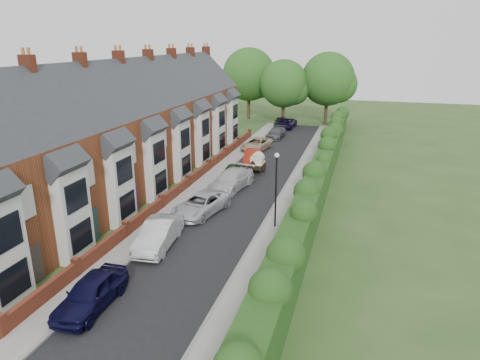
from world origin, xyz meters
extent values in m
plane|color=#2D4C1E|center=(0.00, 0.00, 0.00)|extent=(140.00, 140.00, 0.00)
cube|color=black|center=(-0.50, 11.00, 0.01)|extent=(6.00, 58.00, 0.02)
cube|color=gray|center=(3.60, 11.00, 0.06)|extent=(2.20, 58.00, 0.12)
cube|color=gray|center=(-4.35, 11.00, 0.06)|extent=(1.70, 58.00, 0.12)
cube|color=gray|center=(2.55, 11.00, 0.07)|extent=(0.18, 58.00, 0.13)
cube|color=gray|center=(-3.55, 11.00, 0.07)|extent=(0.18, 58.00, 0.13)
cube|color=#173A12|center=(5.40, 11.00, 1.25)|extent=(1.50, 58.00, 2.50)
cube|color=#964826|center=(-11.00, 10.00, 3.25)|extent=(8.00, 40.00, 6.50)
cube|color=#2A2D33|center=(-11.00, 10.00, 6.50)|extent=(8.00, 40.20, 8.00)
cube|color=silver|center=(-6.65, -8.10, 2.60)|extent=(0.70, 2.40, 5.20)
cube|color=black|center=(-6.28, -8.10, 1.40)|extent=(0.06, 1.80, 1.60)
cube|color=black|center=(-6.28, -8.10, 3.80)|extent=(0.06, 1.80, 1.60)
cube|color=#3F2D2D|center=(-6.96, -6.00, 1.05)|extent=(0.08, 0.90, 2.10)
cube|color=silver|center=(-6.95, -6.10, 4.40)|extent=(0.12, 1.20, 1.60)
cube|color=silver|center=(-6.65, -3.10, 2.60)|extent=(0.70, 2.40, 5.20)
cube|color=black|center=(-6.28, -3.10, 1.40)|extent=(0.06, 1.80, 1.60)
cube|color=black|center=(-6.28, -3.10, 3.80)|extent=(0.06, 1.80, 1.60)
cube|color=#2A2D33|center=(-6.80, -3.10, 5.60)|extent=(1.70, 2.60, 1.70)
cube|color=#3F2D2D|center=(-6.96, -1.00, 1.05)|extent=(0.08, 0.90, 2.10)
cube|color=silver|center=(-6.95, -1.10, 4.40)|extent=(0.12, 1.20, 1.60)
cube|color=silver|center=(-6.65, 1.90, 2.60)|extent=(0.70, 2.40, 5.20)
cube|color=black|center=(-6.28, 1.90, 1.40)|extent=(0.06, 1.80, 1.60)
cube|color=black|center=(-6.28, 1.90, 3.80)|extent=(0.06, 1.80, 1.60)
cube|color=#2A2D33|center=(-6.80, 1.90, 5.60)|extent=(1.70, 2.60, 1.70)
cube|color=#3F2D2D|center=(-6.96, 4.00, 1.05)|extent=(0.08, 0.90, 2.10)
cube|color=silver|center=(-6.95, 3.90, 4.40)|extent=(0.12, 1.20, 1.60)
cube|color=silver|center=(-6.65, 6.90, 2.60)|extent=(0.70, 2.40, 5.20)
cube|color=black|center=(-6.28, 6.90, 1.40)|extent=(0.06, 1.80, 1.60)
cube|color=black|center=(-6.28, 6.90, 3.80)|extent=(0.06, 1.80, 1.60)
cube|color=#2A2D33|center=(-6.80, 6.90, 5.60)|extent=(1.70, 2.60, 1.70)
cube|color=#3F2D2D|center=(-6.96, 9.00, 1.05)|extent=(0.08, 0.90, 2.10)
cube|color=silver|center=(-6.95, 8.90, 4.40)|extent=(0.12, 1.20, 1.60)
cube|color=silver|center=(-6.65, 11.90, 2.60)|extent=(0.70, 2.40, 5.20)
cube|color=black|center=(-6.28, 11.90, 1.40)|extent=(0.06, 1.80, 1.60)
cube|color=black|center=(-6.28, 11.90, 3.80)|extent=(0.06, 1.80, 1.60)
cube|color=#2A2D33|center=(-6.80, 11.90, 5.60)|extent=(1.70, 2.60, 1.70)
cube|color=#3F2D2D|center=(-6.96, 14.00, 1.05)|extent=(0.08, 0.90, 2.10)
cube|color=silver|center=(-6.95, 13.90, 4.40)|extent=(0.12, 1.20, 1.60)
cube|color=silver|center=(-6.65, 16.90, 2.60)|extent=(0.70, 2.40, 5.20)
cube|color=black|center=(-6.28, 16.90, 1.40)|extent=(0.06, 1.80, 1.60)
cube|color=black|center=(-6.28, 16.90, 3.80)|extent=(0.06, 1.80, 1.60)
cube|color=#2A2D33|center=(-6.80, 16.90, 5.60)|extent=(1.70, 2.60, 1.70)
cube|color=#3F2D2D|center=(-6.96, 19.00, 1.05)|extent=(0.08, 0.90, 2.10)
cube|color=silver|center=(-6.95, 18.90, 4.40)|extent=(0.12, 1.20, 1.60)
cube|color=silver|center=(-6.65, 21.90, 2.60)|extent=(0.70, 2.40, 5.20)
cube|color=black|center=(-6.28, 21.90, 1.40)|extent=(0.06, 1.80, 1.60)
cube|color=black|center=(-6.28, 21.90, 3.80)|extent=(0.06, 1.80, 1.60)
cube|color=#2A2D33|center=(-6.80, 21.90, 5.60)|extent=(1.70, 2.60, 1.70)
cube|color=#3F2D2D|center=(-6.96, 24.00, 1.05)|extent=(0.08, 0.90, 2.10)
cube|color=silver|center=(-6.95, 23.90, 4.40)|extent=(0.12, 1.20, 1.60)
cube|color=silver|center=(-6.65, 26.90, 2.60)|extent=(0.70, 2.40, 5.20)
cube|color=black|center=(-6.28, 26.90, 1.40)|extent=(0.06, 1.80, 1.60)
cube|color=black|center=(-6.28, 26.90, 3.80)|extent=(0.06, 1.80, 1.60)
cube|color=#2A2D33|center=(-6.80, 26.90, 5.60)|extent=(1.70, 2.60, 1.70)
cube|color=#3F2D2D|center=(-6.96, 29.00, 1.05)|extent=(0.08, 0.90, 2.10)
cube|color=silver|center=(-6.95, 28.90, 4.40)|extent=(0.12, 1.20, 1.60)
cube|color=maroon|center=(-11.00, 0.00, 10.30)|extent=(0.90, 0.50, 1.60)
cylinder|color=#9B562E|center=(-11.20, 0.00, 11.25)|extent=(0.20, 0.20, 0.50)
cylinder|color=#9B562E|center=(-10.80, 0.00, 11.25)|extent=(0.20, 0.20, 0.50)
cube|color=maroon|center=(-11.00, 5.00, 10.30)|extent=(0.90, 0.50, 1.60)
cylinder|color=#9B562E|center=(-11.20, 5.00, 11.25)|extent=(0.20, 0.20, 0.50)
cylinder|color=#9B562E|center=(-10.80, 5.00, 11.25)|extent=(0.20, 0.20, 0.50)
cube|color=maroon|center=(-11.00, 10.00, 10.30)|extent=(0.90, 0.50, 1.60)
cylinder|color=#9B562E|center=(-11.20, 10.00, 11.25)|extent=(0.20, 0.20, 0.50)
cylinder|color=#9B562E|center=(-10.80, 10.00, 11.25)|extent=(0.20, 0.20, 0.50)
cube|color=maroon|center=(-11.00, 15.00, 10.30)|extent=(0.90, 0.50, 1.60)
cylinder|color=#9B562E|center=(-11.20, 15.00, 11.25)|extent=(0.20, 0.20, 0.50)
cylinder|color=#9B562E|center=(-10.80, 15.00, 11.25)|extent=(0.20, 0.20, 0.50)
cube|color=maroon|center=(-11.00, 20.00, 10.30)|extent=(0.90, 0.50, 1.60)
cylinder|color=#9B562E|center=(-11.20, 20.00, 11.25)|extent=(0.20, 0.20, 0.50)
cylinder|color=#9B562E|center=(-10.80, 20.00, 11.25)|extent=(0.20, 0.20, 0.50)
cube|color=maroon|center=(-11.00, 25.00, 10.30)|extent=(0.90, 0.50, 1.60)
cylinder|color=#9B562E|center=(-11.20, 25.00, 11.25)|extent=(0.20, 0.20, 0.50)
cylinder|color=#9B562E|center=(-10.80, 25.00, 11.25)|extent=(0.20, 0.20, 0.50)
cube|color=maroon|center=(-11.00, 30.00, 10.30)|extent=(0.90, 0.50, 1.60)
cylinder|color=#9B562E|center=(-11.20, 30.00, 11.25)|extent=(0.20, 0.20, 0.50)
cylinder|color=#9B562E|center=(-10.80, 30.00, 11.25)|extent=(0.20, 0.20, 0.50)
cube|color=maroon|center=(-5.35, -7.50, 0.45)|extent=(0.30, 4.70, 0.90)
cube|color=maroon|center=(-5.35, -2.50, 0.45)|extent=(0.30, 4.70, 0.90)
cube|color=maroon|center=(-5.35, 2.50, 0.45)|extent=(0.30, 4.70, 0.90)
cube|color=maroon|center=(-5.35, 7.50, 0.45)|extent=(0.30, 4.70, 0.90)
cube|color=maroon|center=(-5.35, 12.50, 0.45)|extent=(0.30, 4.70, 0.90)
cube|color=maroon|center=(-5.35, 17.50, 0.45)|extent=(0.30, 4.70, 0.90)
cube|color=maroon|center=(-5.35, 22.50, 0.45)|extent=(0.30, 4.70, 0.90)
cube|color=maroon|center=(-5.35, 27.50, 0.45)|extent=(0.30, 4.70, 0.90)
cube|color=maroon|center=(-5.35, -10.00, 0.55)|extent=(0.35, 0.35, 1.10)
cube|color=maroon|center=(-5.35, -5.00, 0.55)|extent=(0.35, 0.35, 1.10)
cube|color=maroon|center=(-5.35, 0.00, 0.55)|extent=(0.35, 0.35, 1.10)
cube|color=maroon|center=(-5.35, 5.00, 0.55)|extent=(0.35, 0.35, 1.10)
cube|color=maroon|center=(-5.35, 10.00, 0.55)|extent=(0.35, 0.35, 1.10)
cube|color=maroon|center=(-5.35, 15.00, 0.55)|extent=(0.35, 0.35, 1.10)
cube|color=maroon|center=(-5.35, 20.00, 0.55)|extent=(0.35, 0.35, 1.10)
cube|color=maroon|center=(-5.35, 25.00, 0.55)|extent=(0.35, 0.35, 1.10)
cube|color=maroon|center=(-5.35, 30.00, 0.55)|extent=(0.35, 0.35, 1.10)
cylinder|color=black|center=(3.40, 4.00, 2.40)|extent=(0.12, 0.12, 4.80)
cylinder|color=black|center=(3.40, 4.00, 4.85)|extent=(0.20, 0.20, 0.10)
sphere|color=silver|center=(3.40, 4.00, 5.00)|extent=(0.32, 0.32, 0.32)
cylinder|color=#332316|center=(-3.00, 40.00, 2.38)|extent=(0.50, 0.50, 4.75)
sphere|color=#27531B|center=(-3.00, 40.00, 5.89)|extent=(6.80, 6.80, 6.80)
sphere|color=#27531B|center=(-1.64, 40.30, 5.23)|extent=(4.76, 4.76, 4.76)
cylinder|color=#332316|center=(3.00, 42.00, 2.62)|extent=(0.50, 0.50, 5.25)
sphere|color=#27531B|center=(3.00, 42.00, 6.51)|extent=(7.60, 7.60, 7.60)
sphere|color=#27531B|center=(4.52, 42.30, 5.78)|extent=(5.32, 5.32, 5.32)
cylinder|color=#332316|center=(-9.00, 43.00, 2.75)|extent=(0.50, 0.50, 5.50)
sphere|color=#27531B|center=(-9.00, 43.00, 6.82)|extent=(8.00, 8.00, 8.00)
sphere|color=#27531B|center=(-7.40, 43.30, 6.05)|extent=(5.60, 5.60, 5.60)
imported|color=black|center=(-3.00, -7.08, 0.77)|extent=(1.90, 4.53, 1.53)
imported|color=silver|center=(-2.79, -0.60, 0.80)|extent=(2.19, 5.02, 1.60)
imported|color=silver|center=(-2.21, 4.92, 0.72)|extent=(3.45, 5.59, 1.45)
imported|color=beige|center=(-1.70, 10.60, 0.80)|extent=(3.17, 5.81, 1.60)
imported|color=black|center=(-2.24, 12.60, 0.72)|extent=(1.98, 4.32, 1.44)
imported|color=maroon|center=(-1.84, 18.20, 0.74)|extent=(2.21, 4.70, 1.49)
imported|color=tan|center=(-2.91, 24.02, 0.68)|extent=(3.15, 5.26, 1.37)
imported|color=#4D5054|center=(-2.07, 30.73, 0.66)|extent=(2.08, 4.65, 1.32)
imported|color=black|center=(-3.00, 38.31, 0.70)|extent=(2.00, 4.26, 1.41)
imported|color=#422318|center=(-0.71, 13.62, 0.76)|extent=(1.39, 1.97, 1.52)
cube|color=black|center=(-0.71, 15.54, 0.76)|extent=(1.08, 1.80, 0.45)
cylinder|color=beige|center=(-0.71, 15.54, 1.39)|extent=(1.17, 1.12, 1.17)
cube|color=beige|center=(-0.71, 15.54, 0.99)|extent=(1.19, 1.84, 0.04)
cylinder|color=black|center=(-1.30, 16.08, 0.40)|extent=(0.07, 0.81, 0.81)
cylinder|color=black|center=(-0.13, 16.08, 0.40)|extent=(0.07, 0.81, 0.81)
cylinder|color=black|center=(-1.03, 14.55, 0.81)|extent=(0.06, 1.62, 0.06)
cylinder|color=black|center=(-0.40, 14.55, 0.81)|extent=(0.06, 1.62, 0.06)
imported|color=black|center=(-1.98, 37.39, 0.67)|extent=(2.48, 4.96, 1.35)
camera|label=1|loc=(8.47, -21.64, 11.97)|focal=32.00mm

